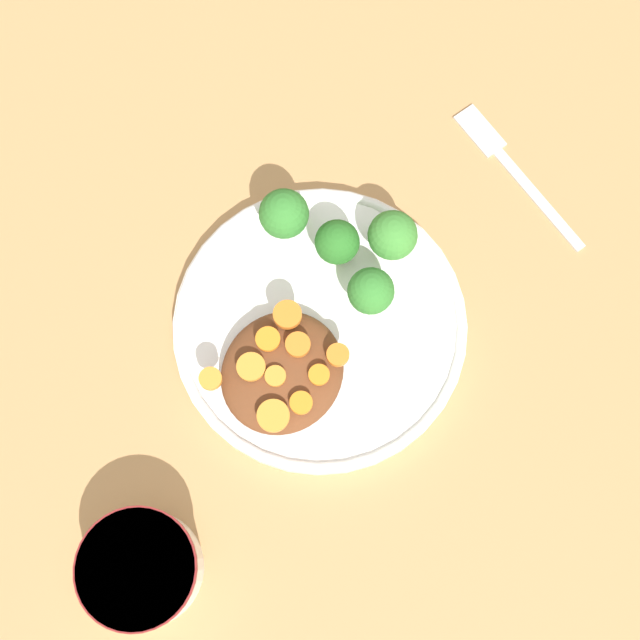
% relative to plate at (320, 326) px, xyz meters
% --- Properties ---
extents(ground_plane, '(4.00, 4.00, 0.00)m').
position_rel_plate_xyz_m(ground_plane, '(0.00, 0.00, -0.01)').
color(ground_plane, tan).
extents(plate, '(0.26, 0.26, 0.02)m').
position_rel_plate_xyz_m(plate, '(0.00, 0.00, 0.00)').
color(plate, white).
rests_on(plate, ground_plane).
extents(dip_bowl, '(0.10, 0.10, 0.06)m').
position_rel_plate_xyz_m(dip_bowl, '(-0.26, -0.00, 0.02)').
color(dip_bowl, white).
rests_on(dip_bowl, ground_plane).
extents(stew_mound, '(0.11, 0.10, 0.03)m').
position_rel_plate_xyz_m(stew_mound, '(-0.06, 0.00, 0.02)').
color(stew_mound, brown).
rests_on(stew_mound, plate).
extents(broccoli_floret_0, '(0.04, 0.04, 0.05)m').
position_rel_plate_xyz_m(broccoli_floret_0, '(0.06, 0.03, 0.04)').
color(broccoli_floret_0, '#759E51').
rests_on(broccoli_floret_0, plate).
extents(broccoli_floret_1, '(0.04, 0.04, 0.06)m').
position_rel_plate_xyz_m(broccoli_floret_1, '(0.04, -0.02, 0.04)').
color(broccoli_floret_1, '#7FA85B').
rests_on(broccoli_floret_1, plate).
extents(broccoli_floret_2, '(0.04, 0.04, 0.06)m').
position_rel_plate_xyz_m(broccoli_floret_2, '(0.09, -0.01, 0.04)').
color(broccoli_floret_2, '#759E51').
rests_on(broccoli_floret_2, plate).
extents(broccoli_floret_3, '(0.04, 0.04, 0.06)m').
position_rel_plate_xyz_m(broccoli_floret_3, '(0.06, 0.08, 0.04)').
color(broccoli_floret_3, '#7FA85B').
rests_on(broccoli_floret_3, plate).
extents(carrot_slice_0, '(0.02, 0.02, 0.00)m').
position_rel_plate_xyz_m(carrot_slice_0, '(-0.07, 0.02, 0.04)').
color(carrot_slice_0, orange).
rests_on(carrot_slice_0, stew_mound).
extents(carrot_slice_1, '(0.03, 0.03, 0.01)m').
position_rel_plate_xyz_m(carrot_slice_1, '(-0.09, -0.02, 0.04)').
color(carrot_slice_1, orange).
rests_on(carrot_slice_1, stew_mound).
extents(carrot_slice_2, '(0.02, 0.02, 0.01)m').
position_rel_plate_xyz_m(carrot_slice_2, '(-0.03, -0.00, 0.04)').
color(carrot_slice_2, orange).
rests_on(carrot_slice_2, stew_mound).
extents(carrot_slice_3, '(0.02, 0.02, 0.01)m').
position_rel_plate_xyz_m(carrot_slice_3, '(-0.07, -0.03, 0.04)').
color(carrot_slice_3, orange).
rests_on(carrot_slice_3, stew_mound).
extents(carrot_slice_4, '(0.02, 0.02, 0.01)m').
position_rel_plate_xyz_m(carrot_slice_4, '(-0.02, 0.02, 0.04)').
color(carrot_slice_4, orange).
rests_on(carrot_slice_4, stew_mound).
extents(carrot_slice_5, '(0.02, 0.02, 0.01)m').
position_rel_plate_xyz_m(carrot_slice_5, '(-0.10, 0.04, 0.04)').
color(carrot_slice_5, orange).
rests_on(carrot_slice_5, stew_mound).
extents(carrot_slice_6, '(0.02, 0.02, 0.00)m').
position_rel_plate_xyz_m(carrot_slice_6, '(-0.04, 0.02, 0.04)').
color(carrot_slice_6, orange).
rests_on(carrot_slice_6, stew_mound).
extents(carrot_slice_7, '(0.02, 0.02, 0.00)m').
position_rel_plate_xyz_m(carrot_slice_7, '(-0.07, -0.00, 0.04)').
color(carrot_slice_7, orange).
rests_on(carrot_slice_7, stew_mound).
extents(carrot_slice_8, '(0.02, 0.02, 0.01)m').
position_rel_plate_xyz_m(carrot_slice_8, '(-0.02, -0.03, 0.04)').
color(carrot_slice_8, orange).
rests_on(carrot_slice_8, stew_mound).
extents(carrot_slice_9, '(0.02, 0.02, 0.00)m').
position_rel_plate_xyz_m(carrot_slice_9, '(-0.04, -0.03, 0.04)').
color(carrot_slice_9, orange).
rests_on(carrot_slice_9, stew_mound).
extents(fork, '(0.07, 0.17, 0.01)m').
position_rel_plate_xyz_m(fork, '(0.24, -0.06, -0.01)').
color(fork, silver).
rests_on(fork, ground_plane).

